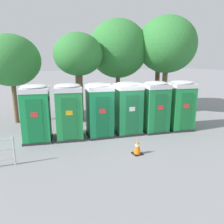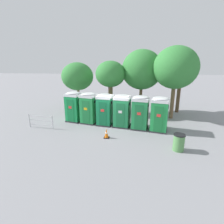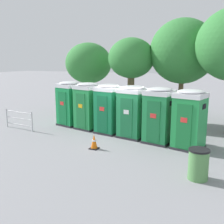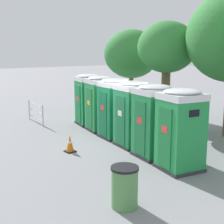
{
  "view_description": "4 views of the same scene",
  "coord_description": "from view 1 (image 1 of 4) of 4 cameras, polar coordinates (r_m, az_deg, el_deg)",
  "views": [
    {
      "loc": [
        -4.45,
        -9.07,
        3.59
      ],
      "look_at": [
        -0.1,
        0.02,
        1.13
      ],
      "focal_mm": 35.0,
      "sensor_mm": 36.0,
      "label": 1
    },
    {
      "loc": [
        1.51,
        -13.14,
        4.95
      ],
      "look_at": [
        -0.11,
        0.03,
        1.11
      ],
      "focal_mm": 28.0,
      "sensor_mm": 36.0,
      "label": 2
    },
    {
      "loc": [
        4.92,
        -11.83,
        3.74
      ],
      "look_at": [
        -0.49,
        0.1,
        1.12
      ],
      "focal_mm": 42.0,
      "sensor_mm": 36.0,
      "label": 3
    },
    {
      "loc": [
        9.31,
        -8.18,
        3.61
      ],
      "look_at": [
        -0.96,
        0.2,
        1.06
      ],
      "focal_mm": 50.0,
      "sensor_mm": 36.0,
      "label": 4
    }
  ],
  "objects": [
    {
      "name": "portapotty_5",
      "position": [
        11.74,
        17.41,
        1.75
      ],
      "size": [
        1.45,
        1.44,
        2.54
      ],
      "color": "#2D2D33",
      "rests_on": "ground"
    },
    {
      "name": "ground_plane",
      "position": [
        10.72,
        0.52,
        -5.85
      ],
      "size": [
        120.0,
        120.0,
        0.0
      ],
      "primitive_type": "plane",
      "color": "gray"
    },
    {
      "name": "street_tree_0",
      "position": [
        14.96,
        14.11,
        16.61
      ],
      "size": [
        3.75,
        3.75,
        6.25
      ],
      "color": "brown",
      "rests_on": "ground"
    },
    {
      "name": "portapotty_4",
      "position": [
        11.08,
        11.16,
        1.44
      ],
      "size": [
        1.39,
        1.39,
        2.54
      ],
      "color": "#2D2D33",
      "rests_on": "ground"
    },
    {
      "name": "portapotty_3",
      "position": [
        10.59,
        4.18,
        1.09
      ],
      "size": [
        1.41,
        1.39,
        2.54
      ],
      "color": "#2D2D33",
      "rests_on": "ground"
    },
    {
      "name": "portapotty_2",
      "position": [
        10.2,
        -3.28,
        0.62
      ],
      "size": [
        1.33,
        1.37,
        2.54
      ],
      "color": "#2D2D33",
      "rests_on": "ground"
    },
    {
      "name": "street_tree_1",
      "position": [
        17.23,
        12.07,
        14.98
      ],
      "size": [
        2.74,
        2.74,
        5.19
      ],
      "color": "brown",
      "rests_on": "ground"
    },
    {
      "name": "street_tree_3",
      "position": [
        14.69,
        1.6,
        16.11
      ],
      "size": [
        3.79,
        3.79,
        6.08
      ],
      "color": "brown",
      "rests_on": "ground"
    },
    {
      "name": "portapotty_1",
      "position": [
        10.05,
        -11.2,
        0.17
      ],
      "size": [
        1.45,
        1.44,
        2.54
      ],
      "color": "#2D2D33",
      "rests_on": "ground"
    },
    {
      "name": "street_tree_4",
      "position": [
        12.93,
        -8.82,
        14.38
      ],
      "size": [
        2.78,
        2.78,
        5.05
      ],
      "color": "brown",
      "rests_on": "ground"
    },
    {
      "name": "street_tree_2",
      "position": [
        13.34,
        -24.93,
        12.07
      ],
      "size": [
        3.18,
        3.18,
        4.9
      ],
      "color": "brown",
      "rests_on": "ground"
    },
    {
      "name": "traffic_cone",
      "position": [
        8.55,
        6.66,
        -8.95
      ],
      "size": [
        0.36,
        0.36,
        0.64
      ],
      "color": "black",
      "rests_on": "ground"
    },
    {
      "name": "portapotty_0",
      "position": [
        10.11,
        -19.2,
        -0.25
      ],
      "size": [
        1.45,
        1.45,
        2.54
      ],
      "color": "#2D2D33",
      "rests_on": "ground"
    }
  ]
}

